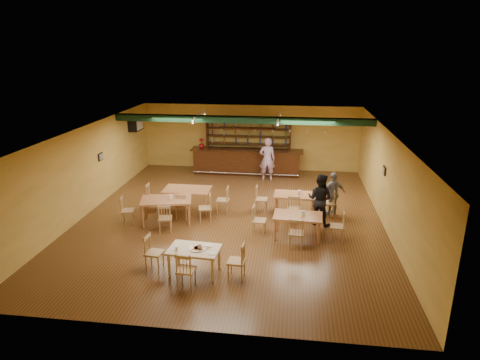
# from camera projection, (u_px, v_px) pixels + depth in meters

# --- Properties ---
(floor) EXTENTS (12.00, 12.00, 0.00)m
(floor) POSITION_uv_depth(u_px,v_px,m) (231.00, 217.00, 14.28)
(floor) COLOR #523017
(floor) RESTS_ON ground
(ceiling_beam) EXTENTS (10.00, 0.30, 0.25)m
(ceiling_beam) POSITION_uv_depth(u_px,v_px,m) (242.00, 120.00, 16.05)
(ceiling_beam) COLOR black
(ceiling_beam) RESTS_ON ceiling
(track_rail_left) EXTENTS (0.05, 2.50, 0.05)m
(track_rail_left) POSITION_uv_depth(u_px,v_px,m) (199.00, 114.00, 16.82)
(track_rail_left) COLOR silver
(track_rail_left) RESTS_ON ceiling
(track_rail_right) EXTENTS (0.05, 2.50, 0.05)m
(track_rail_right) POSITION_uv_depth(u_px,v_px,m) (279.00, 116.00, 16.43)
(track_rail_right) COLOR silver
(track_rail_right) RESTS_ON ceiling
(ac_unit) EXTENTS (0.34, 0.70, 0.48)m
(ac_unit) POSITION_uv_depth(u_px,v_px,m) (136.00, 124.00, 18.12)
(ac_unit) COLOR silver
(ac_unit) RESTS_ON wall_left
(picture_left) EXTENTS (0.04, 0.34, 0.28)m
(picture_left) POSITION_uv_depth(u_px,v_px,m) (101.00, 157.00, 15.31)
(picture_left) COLOR black
(picture_left) RESTS_ON wall_left
(picture_right) EXTENTS (0.04, 0.34, 0.28)m
(picture_right) POSITION_uv_depth(u_px,v_px,m) (384.00, 171.00, 13.63)
(picture_right) COLOR black
(picture_right) RESTS_ON wall_right
(bar_counter) EXTENTS (5.04, 0.85, 1.13)m
(bar_counter) POSITION_uv_depth(u_px,v_px,m) (247.00, 162.00, 18.98)
(bar_counter) COLOR #32180A
(bar_counter) RESTS_ON ground
(back_bar_hutch) EXTENTS (3.90, 0.40, 2.28)m
(back_bar_hutch) POSITION_uv_depth(u_px,v_px,m) (248.00, 146.00, 19.40)
(back_bar_hutch) COLOR #32180A
(back_bar_hutch) RESTS_ON ground
(poinsettia) EXTENTS (0.32, 0.32, 0.44)m
(poinsettia) POSITION_uv_depth(u_px,v_px,m) (201.00, 143.00, 18.99)
(poinsettia) COLOR maroon
(poinsettia) RESTS_ON bar_counter
(dining_table_a) EXTENTS (1.63, 0.98, 0.81)m
(dining_table_a) POSITION_uv_depth(u_px,v_px,m) (188.00, 200.00, 14.74)
(dining_table_a) COLOR #A4633A
(dining_table_a) RESTS_ON ground
(dining_table_b) EXTENTS (1.44, 0.89, 0.71)m
(dining_table_b) POSITION_uv_depth(u_px,v_px,m) (294.00, 204.00, 14.51)
(dining_table_b) COLOR #A4633A
(dining_table_b) RESTS_ON ground
(dining_table_c) EXTENTS (1.80, 1.31, 0.81)m
(dining_table_c) POSITION_uv_depth(u_px,v_px,m) (167.00, 211.00, 13.77)
(dining_table_c) COLOR #A4633A
(dining_table_c) RESTS_ON ground
(dining_table_d) EXTENTS (1.50, 0.96, 0.72)m
(dining_table_d) POSITION_uv_depth(u_px,v_px,m) (297.00, 226.00, 12.69)
(dining_table_d) COLOR #A4633A
(dining_table_d) RESTS_ON ground
(near_table) EXTENTS (1.34, 0.92, 0.69)m
(near_table) POSITION_uv_depth(u_px,v_px,m) (195.00, 261.00, 10.69)
(near_table) COLOR tan
(near_table) RESTS_ON ground
(pizza_tray) EXTENTS (0.54, 0.54, 0.01)m
(pizza_tray) POSITION_uv_depth(u_px,v_px,m) (198.00, 249.00, 10.57)
(pizza_tray) COLOR silver
(pizza_tray) RESTS_ON near_table
(parmesan_shaker) EXTENTS (0.08, 0.08, 0.11)m
(parmesan_shaker) POSITION_uv_depth(u_px,v_px,m) (177.00, 248.00, 10.49)
(parmesan_shaker) COLOR #EAE5C6
(parmesan_shaker) RESTS_ON near_table
(napkin_stack) EXTENTS (0.21, 0.16, 0.03)m
(napkin_stack) POSITION_uv_depth(u_px,v_px,m) (208.00, 246.00, 10.71)
(napkin_stack) COLOR white
(napkin_stack) RESTS_ON near_table
(pizza_server) EXTENTS (0.33, 0.17, 0.00)m
(pizza_server) POSITION_uv_depth(u_px,v_px,m) (203.00, 248.00, 10.59)
(pizza_server) COLOR silver
(pizza_server) RESTS_ON pizza_tray
(side_plate) EXTENTS (0.24, 0.24, 0.01)m
(side_plate) POSITION_uv_depth(u_px,v_px,m) (212.00, 253.00, 10.35)
(side_plate) COLOR white
(side_plate) RESTS_ON near_table
(patron_bar) EXTENTS (0.69, 0.46, 1.87)m
(patron_bar) POSITION_uv_depth(u_px,v_px,m) (267.00, 159.00, 17.97)
(patron_bar) COLOR #974EAA
(patron_bar) RESTS_ON ground
(patron_right_a) EXTENTS (1.02, 0.92, 1.71)m
(patron_right_a) POSITION_uv_depth(u_px,v_px,m) (320.00, 199.00, 13.50)
(patron_right_a) COLOR black
(patron_right_a) RESTS_ON ground
(patron_right_b) EXTENTS (0.96, 0.72, 1.51)m
(patron_right_b) POSITION_uv_depth(u_px,v_px,m) (333.00, 194.00, 14.31)
(patron_right_b) COLOR gray
(patron_right_b) RESTS_ON ground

